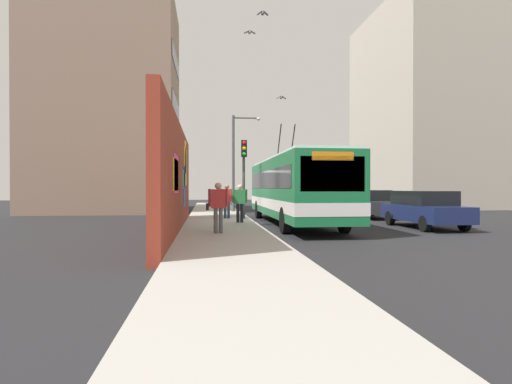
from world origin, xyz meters
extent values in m
plane|color=#232326|center=(0.00, 0.00, 0.00)|extent=(80.00, 80.00, 0.00)
cube|color=#ADA8A0|center=(0.00, 1.60, 0.07)|extent=(48.00, 3.20, 0.15)
cube|color=maroon|center=(-3.83, 3.35, 2.04)|extent=(14.34, 0.30, 4.08)
cube|color=blue|center=(-1.51, 3.19, 1.78)|extent=(1.12, 0.02, 1.77)
cube|color=yellow|center=(-6.64, 3.19, 2.12)|extent=(2.00, 0.02, 0.98)
cube|color=yellow|center=(-0.64, 3.19, 2.67)|extent=(1.69, 0.02, 1.68)
cube|color=#F2338C|center=(-6.54, 3.19, 2.15)|extent=(1.79, 0.02, 1.20)
cube|color=#33D8E5|center=(-2.02, 3.19, 2.06)|extent=(0.82, 0.02, 0.78)
cube|color=yellow|center=(-0.66, 3.19, 3.11)|extent=(0.81, 0.02, 1.48)
cube|color=gray|center=(10.79, 9.20, 7.48)|extent=(8.08, 9.54, 14.96)
cube|color=black|center=(10.79, 4.41, 4.40)|extent=(6.86, 0.04, 1.10)
cube|color=black|center=(10.79, 4.41, 7.60)|extent=(6.86, 0.04, 1.10)
cube|color=black|center=(10.79, 4.41, 10.80)|extent=(6.86, 0.04, 1.10)
cube|color=#B2A899|center=(16.20, -17.00, 8.87)|extent=(13.70, 8.15, 17.75)
cube|color=black|center=(16.20, -21.10, 4.40)|extent=(11.65, 0.04, 1.10)
cube|color=black|center=(16.20, -21.10, 7.60)|extent=(11.65, 0.04, 1.10)
cube|color=black|center=(16.20, -21.10, 10.80)|extent=(11.65, 0.04, 1.10)
cube|color=black|center=(16.20, -21.10, 14.00)|extent=(11.65, 0.04, 1.10)
cube|color=#19723F|center=(-0.68, -1.80, 1.72)|extent=(12.39, 2.51, 2.54)
cube|color=silver|center=(-0.68, -1.80, 3.05)|extent=(11.90, 2.31, 0.12)
cube|color=white|center=(-0.68, -1.80, 1.00)|extent=(12.41, 2.53, 0.44)
cube|color=black|center=(-6.86, -1.80, 2.16)|extent=(0.04, 2.13, 1.14)
cube|color=black|center=(-0.68, -1.80, 2.10)|extent=(11.40, 2.54, 0.81)
cube|color=orange|center=(-6.85, -1.80, 2.74)|extent=(0.06, 1.38, 0.28)
cylinder|color=black|center=(1.18, -2.15, 3.89)|extent=(1.43, 0.06, 2.00)
cylinder|color=black|center=(1.18, -1.45, 3.89)|extent=(1.43, 0.06, 2.00)
cylinder|color=black|center=(-4.65, -2.94, 0.50)|extent=(1.00, 0.28, 1.00)
cylinder|color=black|center=(-4.65, -0.66, 0.50)|extent=(1.00, 0.28, 1.00)
cylinder|color=black|center=(3.29, -2.94, 0.50)|extent=(1.00, 0.28, 1.00)
cylinder|color=black|center=(3.29, -0.66, 0.50)|extent=(1.00, 0.28, 1.00)
cube|color=navy|center=(-3.09, -7.00, 0.65)|extent=(4.67, 1.84, 0.66)
cube|color=black|center=(-3.00, -7.00, 1.28)|extent=(2.80, 1.65, 0.60)
cylinder|color=black|center=(-4.63, -7.82, 0.32)|extent=(0.64, 0.22, 0.64)
cylinder|color=black|center=(-4.63, -6.18, 0.32)|extent=(0.64, 0.22, 0.64)
cylinder|color=black|center=(-1.55, -7.82, 0.32)|extent=(0.64, 0.22, 0.64)
cylinder|color=black|center=(-1.55, -6.18, 0.32)|extent=(0.64, 0.22, 0.64)
cube|color=#38383D|center=(2.95, -7.00, 0.65)|extent=(4.71, 1.73, 0.66)
cube|color=black|center=(3.04, -7.00, 1.28)|extent=(2.83, 1.56, 0.60)
cylinder|color=black|center=(1.39, -7.77, 0.32)|extent=(0.64, 0.22, 0.64)
cylinder|color=black|center=(1.39, -6.23, 0.32)|extent=(0.64, 0.22, 0.64)
cylinder|color=black|center=(4.50, -7.77, 0.32)|extent=(0.64, 0.22, 0.64)
cylinder|color=black|center=(4.50, -6.23, 0.32)|extent=(0.64, 0.22, 0.64)
cylinder|color=#1E1E2D|center=(-1.21, 0.66, 0.57)|extent=(0.14, 0.14, 0.85)
cylinder|color=#1E1E2D|center=(-1.21, 0.83, 0.57)|extent=(0.14, 0.14, 0.85)
cube|color=#338C4C|center=(-1.21, 0.75, 1.31)|extent=(0.22, 0.49, 0.63)
cylinder|color=#338C4C|center=(-1.21, 0.45, 1.34)|extent=(0.09, 0.09, 0.60)
cylinder|color=#338C4C|center=(-1.21, 1.04, 1.34)|extent=(0.09, 0.09, 0.60)
sphere|color=beige|center=(-1.21, 0.75, 1.74)|extent=(0.23, 0.23, 0.23)
cylinder|color=#2D3F59|center=(1.51, 1.11, 0.58)|extent=(0.14, 0.14, 0.86)
cylinder|color=#2D3F59|center=(1.51, 1.28, 0.58)|extent=(0.14, 0.14, 0.86)
cube|color=#BF3333|center=(1.51, 1.19, 1.33)|extent=(0.22, 0.50, 0.64)
cylinder|color=#BF3333|center=(1.51, 0.89, 1.36)|extent=(0.09, 0.09, 0.61)
cylinder|color=#BF3333|center=(1.51, 1.49, 1.36)|extent=(0.09, 0.09, 0.61)
sphere|color=#936B4C|center=(1.51, 1.19, 1.77)|extent=(0.23, 0.23, 0.23)
cube|color=black|center=(1.51, 1.56, 1.06)|extent=(0.14, 0.10, 0.24)
cylinder|color=#595960|center=(-5.46, 1.75, 0.58)|extent=(0.14, 0.14, 0.86)
cylinder|color=#595960|center=(-5.46, 1.92, 0.58)|extent=(0.14, 0.14, 0.86)
cube|color=#BF3333|center=(-5.46, 1.84, 1.34)|extent=(0.22, 0.50, 0.65)
cylinder|color=#BF3333|center=(-5.46, 1.53, 1.37)|extent=(0.09, 0.09, 0.62)
cylinder|color=#BF3333|center=(-5.46, 2.14, 1.37)|extent=(0.09, 0.09, 0.62)
sphere|color=tan|center=(-5.46, 1.84, 1.78)|extent=(0.23, 0.23, 0.23)
cube|color=black|center=(-5.46, 2.21, 1.06)|extent=(0.14, 0.10, 0.24)
cylinder|color=#2D382D|center=(1.27, 0.35, 2.15)|extent=(0.14, 0.14, 3.99)
cube|color=black|center=(1.05, 0.35, 3.69)|extent=(0.20, 0.28, 0.84)
sphere|color=red|center=(0.94, 0.35, 3.97)|extent=(0.18, 0.18, 0.18)
sphere|color=yellow|center=(0.94, 0.35, 3.69)|extent=(0.18, 0.18, 0.18)
sphere|color=green|center=(0.94, 0.35, 3.41)|extent=(0.18, 0.18, 0.18)
cylinder|color=#4C4C51|center=(7.83, 0.45, 3.33)|extent=(0.18, 0.18, 6.37)
cylinder|color=#4C4C51|center=(7.83, -0.40, 6.37)|extent=(0.10, 1.69, 0.10)
ellipsoid|color=silver|center=(7.83, -1.24, 6.32)|extent=(0.44, 0.28, 0.20)
ellipsoid|color=gray|center=(-0.14, 0.19, 9.07)|extent=(0.32, 0.14, 0.12)
cube|color=gray|center=(-0.14, 0.05, 9.10)|extent=(0.20, 0.27, 0.13)
cube|color=gray|center=(-0.14, 0.33, 9.10)|extent=(0.20, 0.27, 0.13)
ellipsoid|color=slate|center=(-0.79, -0.35, 9.73)|extent=(0.32, 0.14, 0.12)
cube|color=slate|center=(-0.79, -0.49, 9.76)|extent=(0.20, 0.24, 0.18)
cube|color=slate|center=(-0.79, -0.21, 9.76)|extent=(0.20, 0.24, 0.18)
ellipsoid|color=slate|center=(2.84, -1.88, 6.67)|extent=(0.32, 0.14, 0.12)
cube|color=slate|center=(2.84, -2.02, 6.70)|extent=(0.20, 0.25, 0.16)
cube|color=slate|center=(2.84, -1.74, 6.70)|extent=(0.20, 0.25, 0.16)
camera|label=1|loc=(-19.91, 2.25, 1.72)|focal=29.32mm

